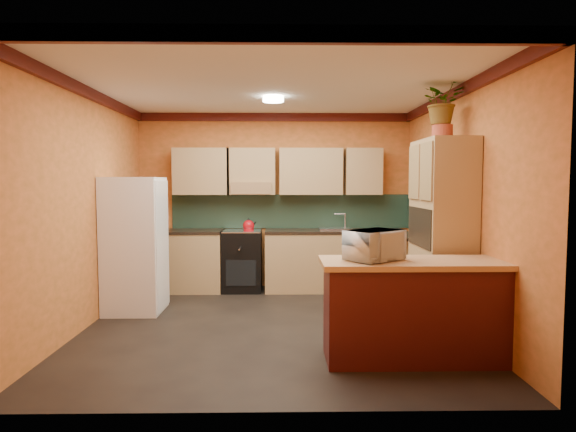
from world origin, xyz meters
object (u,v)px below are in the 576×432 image
object	(u,v)px
base_cabinets_back	(284,261)
breakfast_bar	(424,313)
stove	(242,261)
pantry	(442,236)
microwave	(374,245)
fridge	(135,245)

from	to	relation	value
base_cabinets_back	breakfast_bar	xyz separation A→B (m)	(1.27, -2.91, 0.00)
stove	pantry	xyz separation A→B (m)	(2.34, -2.02, 0.59)
breakfast_bar	microwave	bearing A→B (deg)	180.00
breakfast_bar	microwave	distance (m)	0.78
base_cabinets_back	breakfast_bar	bearing A→B (deg)	-66.47
microwave	breakfast_bar	bearing A→B (deg)	-38.70
base_cabinets_back	fridge	size ratio (longest dim) A/B	2.15
base_cabinets_back	fridge	distance (m)	2.26
pantry	breakfast_bar	world-z (taller)	pantry
fridge	breakfast_bar	distance (m)	3.62
stove	fridge	xyz separation A→B (m)	(-1.26, -1.18, 0.39)
pantry	microwave	size ratio (longest dim) A/B	4.21
stove	fridge	bearing A→B (deg)	-136.91
fridge	pantry	bearing A→B (deg)	-13.18
pantry	microwave	distance (m)	1.27
stove	microwave	bearing A→B (deg)	-63.89
pantry	stove	bearing A→B (deg)	139.14
microwave	stove	bearing A→B (deg)	77.41
fridge	breakfast_bar	size ratio (longest dim) A/B	0.94
fridge	pantry	distance (m)	3.70
base_cabinets_back	pantry	xyz separation A→B (m)	(1.71, -2.02, 0.61)
base_cabinets_back	pantry	size ratio (longest dim) A/B	1.74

